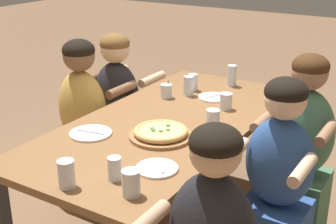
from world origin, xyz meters
name	(u,v)px	position (x,y,z in m)	size (l,w,h in m)	color
dining_table	(168,133)	(0.00, 0.00, 0.68)	(1.93, 0.91, 0.77)	brown
pizza_board_main	(161,133)	(-0.23, -0.10, 0.79)	(0.34, 0.34, 0.05)	#996B42
empty_plate_a	(91,133)	(-0.39, 0.25, 0.77)	(0.23, 0.23, 0.02)	white
empty_plate_b	(213,97)	(0.48, -0.05, 0.77)	(0.20, 0.20, 0.02)	white
empty_plate_c	(157,168)	(-0.55, -0.28, 0.77)	(0.20, 0.20, 0.02)	white
cocktail_glass_blue	(166,92)	(0.33, 0.22, 0.81)	(0.08, 0.08, 0.11)	silver
drinking_glass_a	(131,185)	(-0.79, -0.31, 0.82)	(0.08, 0.08, 0.11)	silver
drinking_glass_b	(232,77)	(0.80, -0.04, 0.83)	(0.07, 0.07, 0.15)	silver
drinking_glass_c	(193,83)	(0.56, 0.15, 0.82)	(0.07, 0.07, 0.12)	silver
drinking_glass_d	(213,123)	(-0.03, -0.30, 0.82)	(0.07, 0.07, 0.13)	silver
drinking_glass_e	(67,176)	(-0.88, -0.04, 0.82)	(0.07, 0.07, 0.12)	silver
drinking_glass_f	(115,169)	(-0.72, -0.17, 0.82)	(0.06, 0.06, 0.11)	silver
drinking_glass_g	(189,87)	(0.45, 0.12, 0.83)	(0.07, 0.07, 0.13)	silver
drinking_glass_h	(226,102)	(0.34, -0.21, 0.81)	(0.08, 0.08, 0.10)	silver
diner_far_center	(84,131)	(0.03, 0.68, 0.54)	(0.51, 0.40, 1.16)	gold
diner_far_midright	(118,115)	(0.40, 0.68, 0.53)	(0.51, 0.40, 1.14)	#232328
diner_near_center	(277,188)	(-0.01, -0.68, 0.53)	(0.51, 0.40, 1.13)	#2D5193
diner_near_midright	(301,157)	(0.40, -0.68, 0.54)	(0.51, 0.40, 1.16)	#477556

